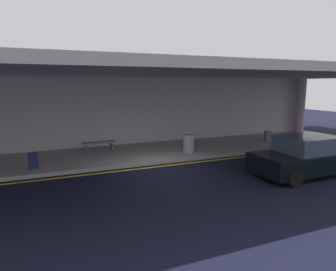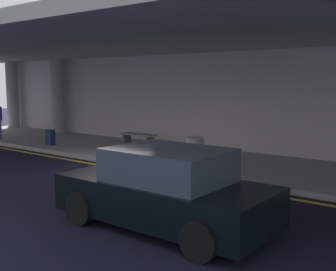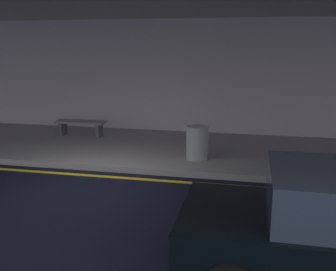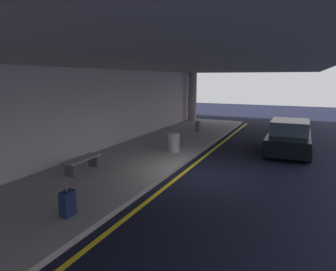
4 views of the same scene
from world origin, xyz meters
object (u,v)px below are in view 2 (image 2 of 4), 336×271
Objects in this scene: support_column_far_left at (13,95)px; bench_metal at (138,137)px; suitcase_upright_primary at (50,137)px; car_black at (165,190)px; trash_bin_steel at (195,151)px; support_column_left_mid at (58,96)px.

support_column_far_left is 2.28× the size of bench_metal.
car_black is at bearing -10.86° from suitcase_upright_primary.
support_column_far_left reaches higher than suitcase_upright_primary.
trash_bin_steel is at bearing -24.50° from bench_metal.
support_column_left_mid is 14.66m from car_black.
car_black is 2.56× the size of bench_metal.
bench_metal is (2.94, 2.02, 0.04)m from suitcase_upright_primary.
suitcase_upright_primary is 3.57m from bench_metal.
suitcase_upright_primary is 0.56× the size of bench_metal.
support_column_left_mid reaches higher than suitcase_upright_primary.
support_column_far_left is 14.41m from trash_bin_steel.
trash_bin_steel is (3.97, -1.81, 0.07)m from bench_metal.
support_column_far_left is at bearing 172.66° from suitcase_upright_primary.
support_column_far_left reaches higher than car_black.
bench_metal is at bearing -4.83° from support_column_far_left.
suitcase_upright_primary is at bearing -21.81° from support_column_far_left.
support_column_far_left reaches higher than bench_metal.
support_column_left_mid is 10.54m from trash_bin_steel.
suitcase_upright_primary is (3.19, -2.88, -1.51)m from support_column_left_mid.
bench_metal is at bearing 48.94° from suitcase_upright_primary.
support_column_far_left is 4.06× the size of suitcase_upright_primary.
support_column_left_mid reaches higher than bench_metal.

